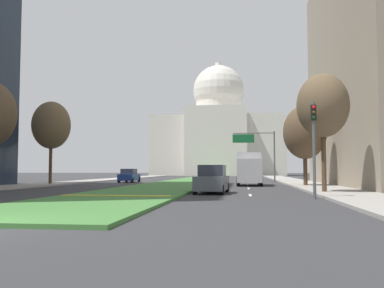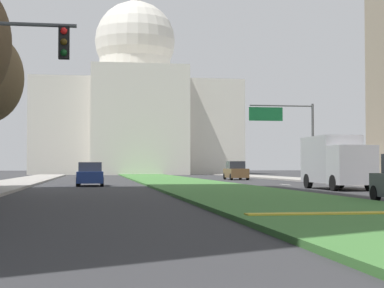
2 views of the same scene
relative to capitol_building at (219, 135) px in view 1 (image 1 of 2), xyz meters
The scene contains 16 objects.
ground_plane 52.58m from the capitol_building, 90.00° to the right, with size 260.00×260.00×0.00m, color #333335.
grass_median 57.68m from the capitol_building, 90.00° to the right, with size 6.72×93.99×0.14m, color #427A38.
median_curb_nose 92.77m from the capitol_building, 90.00° to the right, with size 6.04×0.50×0.04m, color gold.
lane_dashes_right 70.31m from the capitol_building, 84.04° to the right, with size 0.16×45.90×0.01m.
sidewalk_left 64.16m from the capitol_building, 101.92° to the right, with size 4.00×93.99×0.15m, color #9E9991.
sidewalk_right 64.16m from the capitol_building, 78.08° to the right, with size 4.00×93.99×0.15m, color #9E9991.
capitol_building is the anchor object (origin of this frame).
traffic_light_near_right 92.16m from the capitol_building, 83.40° to the right, with size 0.28×0.35×5.20m.
overhead_guide_sign 60.15m from the capitol_building, 81.61° to the right, with size 5.47×0.20×6.50m.
street_tree_right_near 87.14m from the capitol_building, 82.08° to the right, with size 3.35×3.35×7.84m.
street_tree_left_mid 75.13m from the capitol_building, 99.62° to the right, with size 3.84×3.84×8.46m.
street_tree_right_mid 76.12m from the capitol_building, 80.60° to the right, with size 3.93×3.93×7.43m.
sedan_lead_stopped 87.21m from the capitol_building, 86.86° to the right, with size 2.14×4.36×1.86m.
sedan_midblock 65.00m from the capitol_building, 96.44° to the right, with size 1.87×4.13×1.65m.
sedan_distant 48.33m from the capitol_building, 81.29° to the right, with size 1.92×4.24×1.86m.
box_truck_delivery 73.46m from the capitol_building, 84.21° to the right, with size 2.40×6.40×3.20m.
Camera 1 is at (6.85, -10.53, 1.56)m, focal length 39.29 mm.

